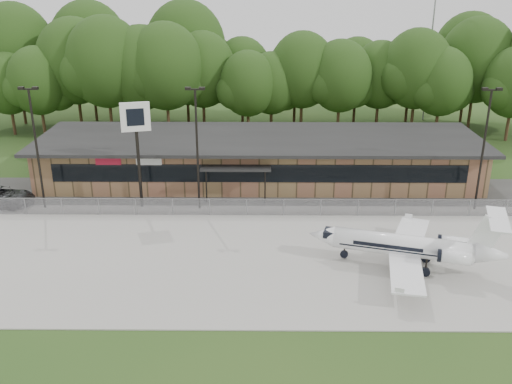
{
  "coord_description": "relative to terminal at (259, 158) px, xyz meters",
  "views": [
    {
      "loc": [
        0.16,
        -27.59,
        18.43
      ],
      "look_at": [
        -0.21,
        12.0,
        3.25
      ],
      "focal_mm": 40.0,
      "sensor_mm": 36.0,
      "label": 1
    }
  ],
  "objects": [
    {
      "name": "fence",
      "position": [
        0.0,
        -8.94,
        -1.4
      ],
      "size": [
        46.0,
        0.04,
        1.52
      ],
      "color": "gray",
      "rests_on": "ground"
    },
    {
      "name": "radio_mast",
      "position": [
        22.0,
        24.06,
        10.32
      ],
      "size": [
        0.2,
        0.2,
        25.0
      ],
      "primitive_type": "cylinder",
      "color": "gray",
      "rests_on": "ground"
    },
    {
      "name": "light_pole_mid",
      "position": [
        -5.0,
        -7.44,
        3.8
      ],
      "size": [
        1.55,
        0.3,
        10.23
      ],
      "color": "black",
      "rests_on": "ground"
    },
    {
      "name": "light_pole_left",
      "position": [
        -18.0,
        -7.44,
        3.8
      ],
      "size": [
        1.55,
        0.3,
        10.23
      ],
      "color": "black",
      "rests_on": "ground"
    },
    {
      "name": "pole_sign",
      "position": [
        -9.88,
        -7.14,
        4.68
      ],
      "size": [
        2.34,
        0.84,
        8.97
      ],
      "rotation": [
        0.0,
        0.0,
        0.25
      ],
      "color": "black",
      "rests_on": "ground"
    },
    {
      "name": "light_pole_right",
      "position": [
        18.0,
        -7.44,
        3.8
      ],
      "size": [
        1.55,
        0.3,
        10.23
      ],
      "color": "black",
      "rests_on": "ground"
    },
    {
      "name": "terminal",
      "position": [
        0.0,
        0.0,
        0.0
      ],
      "size": [
        41.0,
        11.65,
        4.3
      ],
      "color": "brown",
      "rests_on": "ground"
    },
    {
      "name": "business_jet",
      "position": [
        10.0,
        -17.56,
        -0.63
      ],
      "size": [
        12.78,
        11.47,
        4.34
      ],
      "rotation": [
        0.0,
        0.0,
        -0.28
      ],
      "color": "white",
      "rests_on": "ground"
    },
    {
      "name": "ground",
      "position": [
        0.0,
        -23.94,
        -2.18
      ],
      "size": [
        160.0,
        160.0,
        0.0
      ],
      "primitive_type": "plane",
      "color": "#264819",
      "rests_on": "ground"
    },
    {
      "name": "apron",
      "position": [
        0.0,
        -15.94,
        -2.14
      ],
      "size": [
        64.0,
        18.0,
        0.08
      ],
      "primitive_type": "cube",
      "color": "#9E9B93",
      "rests_on": "ground"
    },
    {
      "name": "parking_lot",
      "position": [
        0.0,
        -4.44,
        -2.15
      ],
      "size": [
        50.0,
        9.0,
        0.06
      ],
      "primitive_type": "cube",
      "color": "#383835",
      "rests_on": "ground"
    },
    {
      "name": "treeline",
      "position": [
        0.0,
        18.06,
        5.32
      ],
      "size": [
        72.0,
        12.0,
        15.0
      ],
      "primitive_type": null,
      "color": "#213E13",
      "rests_on": "ground"
    }
  ]
}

